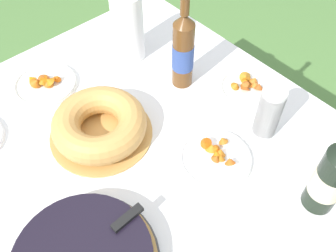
{
  "coord_description": "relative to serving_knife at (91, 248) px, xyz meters",
  "views": [
    {
      "loc": [
        0.44,
        -0.36,
        1.7
      ],
      "look_at": [
        -0.08,
        0.1,
        0.84
      ],
      "focal_mm": 40.0,
      "sensor_mm": 36.0,
      "label": 1
    }
  ],
  "objects": [
    {
      "name": "juice_bottle_red",
      "position": [
        0.27,
        0.54,
        0.06
      ],
      "size": [
        0.09,
        0.09,
        0.33
      ],
      "color": "black",
      "rests_on": "tablecloth"
    },
    {
      "name": "snack_plate_far",
      "position": [
        -0.01,
        0.43,
        -0.05
      ],
      "size": [
        0.22,
        0.22,
        0.06
      ],
      "color": "white",
      "rests_on": "tablecloth"
    },
    {
      "name": "snack_plate_left",
      "position": [
        -0.61,
        0.22,
        -0.05
      ],
      "size": [
        0.22,
        0.22,
        0.06
      ],
      "color": "white",
      "rests_on": "tablecloth"
    },
    {
      "name": "bundt_cake",
      "position": [
        -0.31,
        0.24,
        -0.02
      ],
      "size": [
        0.32,
        0.32,
        0.09
      ],
      "color": "tan",
      "rests_on": "tablecloth"
    },
    {
      "name": "paper_towel_roll",
      "position": [
        -0.54,
        0.54,
        0.06
      ],
      "size": [
        0.11,
        0.11,
        0.25
      ],
      "color": "white",
      "rests_on": "tablecloth"
    },
    {
      "name": "cup_stack",
      "position": [
        0.02,
        0.62,
        0.03
      ],
      "size": [
        0.07,
        0.07,
        0.19
      ],
      "color": "white",
      "rests_on": "tablecloth"
    },
    {
      "name": "cider_bottle_amber",
      "position": [
        -0.31,
        0.59,
        0.08
      ],
      "size": [
        0.07,
        0.07,
        0.36
      ],
      "color": "brown",
      "rests_on": "tablecloth"
    },
    {
      "name": "snack_plate_near",
      "position": [
        -0.13,
        0.73,
        -0.05
      ],
      "size": [
        0.2,
        0.2,
        0.06
      ],
      "color": "white",
      "rests_on": "tablecloth"
    },
    {
      "name": "garden_table",
      "position": [
        -0.08,
        0.28,
        -0.14
      ],
      "size": [
        1.49,
        1.18,
        0.77
      ],
      "color": "#A87A47",
      "rests_on": "ground_plane"
    },
    {
      "name": "serving_knife",
      "position": [
        0.0,
        0.0,
        0.0
      ],
      "size": [
        0.04,
        0.38,
        0.01
      ],
      "rotation": [
        0.0,
        0.0,
        4.75
      ],
      "color": "silver",
      "rests_on": "berry_tart"
    },
    {
      "name": "tablecloth",
      "position": [
        -0.08,
        0.28,
        -0.08
      ],
      "size": [
        1.5,
        1.19,
        0.1
      ],
      "color": "white",
      "rests_on": "garden_table"
    }
  ]
}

